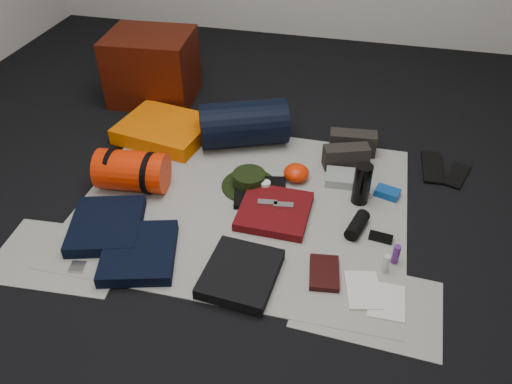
% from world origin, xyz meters
% --- Properties ---
extents(floor, '(4.50, 4.50, 0.02)m').
position_xyz_m(floor, '(0.00, 0.00, -0.01)').
color(floor, black).
rests_on(floor, ground).
extents(newspaper_mat, '(1.60, 1.30, 0.01)m').
position_xyz_m(newspaper_mat, '(0.00, 0.00, 0.00)').
color(newspaper_mat, '#BAB9AC').
rests_on(newspaper_mat, floor).
extents(newspaper_sheet_front_left, '(0.61, 0.44, 0.00)m').
position_xyz_m(newspaper_sheet_front_left, '(-0.70, -0.55, 0.00)').
color(newspaper_sheet_front_left, '#BAB9AC').
rests_on(newspaper_sheet_front_left, floor).
extents(newspaper_sheet_front_right, '(0.60, 0.43, 0.00)m').
position_xyz_m(newspaper_sheet_front_right, '(0.65, -0.50, 0.00)').
color(newspaper_sheet_front_right, '#BAB9AC').
rests_on(newspaper_sheet_front_right, floor).
extents(red_cabinet, '(0.56, 0.48, 0.44)m').
position_xyz_m(red_cabinet, '(-0.86, 0.94, 0.22)').
color(red_cabinet, '#441005').
rests_on(red_cabinet, floor).
extents(sleeping_pad, '(0.56, 0.49, 0.09)m').
position_xyz_m(sleeping_pad, '(-0.61, 0.49, 0.05)').
color(sleeping_pad, '#FA6902').
rests_on(sleeping_pad, newspaper_mat).
extents(stuff_sack, '(0.37, 0.24, 0.21)m').
position_xyz_m(stuff_sack, '(-0.58, -0.01, 0.11)').
color(stuff_sack, red).
rests_on(stuff_sack, newspaper_mat).
extents(sack_strap_left, '(0.02, 0.22, 0.22)m').
position_xyz_m(sack_strap_left, '(-0.68, -0.01, 0.11)').
color(sack_strap_left, black).
rests_on(sack_strap_left, newspaper_mat).
extents(sack_strap_right, '(0.03, 0.22, 0.22)m').
position_xyz_m(sack_strap_right, '(-0.48, -0.01, 0.11)').
color(sack_strap_right, black).
rests_on(sack_strap_right, newspaper_mat).
extents(navy_duffel, '(0.56, 0.43, 0.26)m').
position_xyz_m(navy_duffel, '(-0.14, 0.52, 0.14)').
color(navy_duffel, black).
rests_on(navy_duffel, newspaper_mat).
extents(boonie_brim, '(0.37, 0.37, 0.01)m').
position_xyz_m(boonie_brim, '(-0.01, 0.13, 0.01)').
color(boonie_brim, black).
rests_on(boonie_brim, newspaper_mat).
extents(boonie_crown, '(0.17, 0.17, 0.07)m').
position_xyz_m(boonie_crown, '(-0.01, 0.13, 0.05)').
color(boonie_crown, black).
rests_on(boonie_crown, boonie_brim).
extents(hiking_boot_left, '(0.27, 0.12, 0.13)m').
position_xyz_m(hiking_boot_left, '(0.49, 0.57, 0.07)').
color(hiking_boot_left, black).
rests_on(hiking_boot_left, newspaper_mat).
extents(hiking_boot_right, '(0.26, 0.17, 0.12)m').
position_xyz_m(hiking_boot_right, '(0.46, 0.43, 0.07)').
color(hiking_boot_right, black).
rests_on(hiking_boot_right, newspaper_mat).
extents(flip_flop_left, '(0.12, 0.30, 0.02)m').
position_xyz_m(flip_flop_left, '(0.93, 0.53, 0.01)').
color(flip_flop_left, black).
rests_on(flip_flop_left, floor).
extents(flip_flop_right, '(0.16, 0.25, 0.01)m').
position_xyz_m(flip_flop_right, '(1.06, 0.49, 0.01)').
color(flip_flop_right, black).
rests_on(flip_flop_right, floor).
extents(trousers_navy_a, '(0.41, 0.44, 0.06)m').
position_xyz_m(trousers_navy_a, '(-0.57, -0.35, 0.03)').
color(trousers_navy_a, black).
rests_on(trousers_navy_a, newspaper_mat).
extents(trousers_navy_b, '(0.40, 0.43, 0.06)m').
position_xyz_m(trousers_navy_b, '(-0.35, -0.48, 0.03)').
color(trousers_navy_b, black).
rests_on(trousers_navy_b, newspaper_mat).
extents(trousers_charcoal, '(0.32, 0.36, 0.05)m').
position_xyz_m(trousers_charcoal, '(0.12, -0.49, 0.03)').
color(trousers_charcoal, black).
rests_on(trousers_charcoal, newspaper_mat).
extents(black_tshirt, '(0.31, 0.30, 0.03)m').
position_xyz_m(black_tshirt, '(0.07, 0.08, 0.02)').
color(black_tshirt, black).
rests_on(black_tshirt, newspaper_mat).
extents(red_shirt, '(0.34, 0.34, 0.04)m').
position_xyz_m(red_shirt, '(0.17, -0.06, 0.03)').
color(red_shirt, '#59090C').
rests_on(red_shirt, newspaper_mat).
extents(orange_stuff_sack, '(0.15, 0.15, 0.09)m').
position_xyz_m(orange_stuff_sack, '(0.22, 0.25, 0.05)').
color(orange_stuff_sack, red).
rests_on(orange_stuff_sack, newspaper_mat).
extents(first_aid_pouch, '(0.20, 0.15, 0.05)m').
position_xyz_m(first_aid_pouch, '(0.47, 0.29, 0.03)').
color(first_aid_pouch, gray).
rests_on(first_aid_pouch, newspaper_mat).
extents(water_bottle, '(0.09, 0.09, 0.22)m').
position_xyz_m(water_bottle, '(0.56, 0.14, 0.11)').
color(water_bottle, black).
rests_on(water_bottle, newspaper_mat).
extents(speaker, '(0.11, 0.18, 0.07)m').
position_xyz_m(speaker, '(0.57, -0.08, 0.04)').
color(speaker, black).
rests_on(speaker, newspaper_mat).
extents(compact_camera, '(0.09, 0.06, 0.04)m').
position_xyz_m(compact_camera, '(0.58, 0.21, 0.02)').
color(compact_camera, silver).
rests_on(compact_camera, newspaper_mat).
extents(cyan_case, '(0.14, 0.11, 0.04)m').
position_xyz_m(cyan_case, '(0.70, 0.22, 0.03)').
color(cyan_case, navy).
rests_on(cyan_case, newspaper_mat).
extents(toiletry_purple, '(0.03, 0.03, 0.10)m').
position_xyz_m(toiletry_purple, '(0.75, -0.24, 0.05)').
color(toiletry_purple, '#58267B').
rests_on(toiletry_purple, newspaper_mat).
extents(toiletry_clear, '(0.03, 0.03, 0.09)m').
position_xyz_m(toiletry_clear, '(0.71, -0.30, 0.05)').
color(toiletry_clear, '#B6BBB6').
rests_on(toiletry_clear, newspaper_mat).
extents(paperback_book, '(0.15, 0.21, 0.03)m').
position_xyz_m(paperback_book, '(0.46, -0.39, 0.02)').
color(paperback_book, black).
rests_on(paperback_book, newspaper_mat).
extents(map_booklet, '(0.18, 0.22, 0.01)m').
position_xyz_m(map_booklet, '(0.63, -0.44, 0.01)').
color(map_booklet, silver).
rests_on(map_booklet, newspaper_mat).
extents(map_printout, '(0.15, 0.19, 0.01)m').
position_xyz_m(map_printout, '(0.72, -0.47, 0.01)').
color(map_printout, silver).
rests_on(map_printout, newspaper_mat).
extents(sunglasses, '(0.11, 0.06, 0.03)m').
position_xyz_m(sunglasses, '(0.68, -0.11, 0.02)').
color(sunglasses, black).
rests_on(sunglasses, newspaper_mat).
extents(key_cluster, '(0.07, 0.07, 0.01)m').
position_xyz_m(key_cluster, '(-0.59, -0.60, 0.01)').
color(key_cluster, silver).
rests_on(key_cluster, newspaper_mat).
extents(tape_roll, '(0.05, 0.05, 0.04)m').
position_xyz_m(tape_roll, '(0.09, 0.11, 0.05)').
color(tape_roll, white).
rests_on(tape_roll, black_tshirt).
extents(energy_bar_a, '(0.10, 0.05, 0.01)m').
position_xyz_m(energy_bar_a, '(0.13, -0.04, 0.06)').
color(energy_bar_a, silver).
rests_on(energy_bar_a, red_shirt).
extents(energy_bar_b, '(0.10, 0.05, 0.01)m').
position_xyz_m(energy_bar_b, '(0.21, -0.04, 0.06)').
color(energy_bar_b, silver).
rests_on(energy_bar_b, red_shirt).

